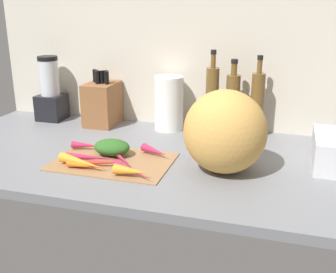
% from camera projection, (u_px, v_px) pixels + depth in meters
% --- Properties ---
extents(ground_plane, '(1.70, 0.80, 0.03)m').
position_uv_depth(ground_plane, '(158.00, 158.00, 1.48)').
color(ground_plane, slate).
extents(wall_back, '(1.70, 0.03, 0.60)m').
position_uv_depth(wall_back, '(185.00, 55.00, 1.73)').
color(wall_back, beige).
rests_on(wall_back, ground_plane).
extents(cutting_board, '(0.40, 0.27, 0.01)m').
position_uv_depth(cutting_board, '(113.00, 161.00, 1.41)').
color(cutting_board, '#997047').
rests_on(cutting_board, ground_plane).
extents(carrot_0, '(0.18, 0.08, 0.02)m').
position_uv_depth(carrot_0, '(104.00, 162.00, 1.36)').
color(carrot_0, red).
rests_on(carrot_0, cutting_board).
extents(carrot_1, '(0.11, 0.04, 0.03)m').
position_uv_depth(carrot_1, '(86.00, 145.00, 1.51)').
color(carrot_1, '#B2264C').
rests_on(carrot_1, cutting_board).
extents(carrot_2, '(0.14, 0.14, 0.02)m').
position_uv_depth(carrot_2, '(121.00, 158.00, 1.40)').
color(carrot_2, '#B2264C').
rests_on(carrot_2, cutting_board).
extents(carrot_3, '(0.14, 0.02, 0.02)m').
position_uv_depth(carrot_3, '(88.00, 166.00, 1.33)').
color(carrot_3, orange).
rests_on(carrot_3, cutting_board).
extents(carrot_4, '(0.17, 0.08, 0.03)m').
position_uv_depth(carrot_4, '(80.00, 162.00, 1.34)').
color(carrot_4, orange).
rests_on(carrot_4, cutting_board).
extents(carrot_5, '(0.16, 0.11, 0.02)m').
position_uv_depth(carrot_5, '(132.00, 171.00, 1.29)').
color(carrot_5, '#B2264C').
rests_on(carrot_5, cutting_board).
extents(carrot_6, '(0.12, 0.08, 0.03)m').
position_uv_depth(carrot_6, '(155.00, 151.00, 1.44)').
color(carrot_6, '#B2264C').
rests_on(carrot_6, cutting_board).
extents(carrot_7, '(0.18, 0.05, 0.03)m').
position_uv_depth(carrot_7, '(92.00, 157.00, 1.39)').
color(carrot_7, '#B2264C').
rests_on(carrot_7, cutting_board).
extents(carrot_8, '(0.11, 0.04, 0.03)m').
position_uv_depth(carrot_8, '(131.00, 171.00, 1.28)').
color(carrot_8, orange).
rests_on(carrot_8, cutting_board).
extents(carrot_greens_pile, '(0.13, 0.10, 0.05)m').
position_uv_depth(carrot_greens_pile, '(112.00, 147.00, 1.45)').
color(carrot_greens_pile, '#2D6023').
rests_on(carrot_greens_pile, cutting_board).
extents(winter_squash, '(0.26, 0.25, 0.27)m').
position_uv_depth(winter_squash, '(225.00, 132.00, 1.30)').
color(winter_squash, gold).
rests_on(winter_squash, ground_plane).
extents(knife_block, '(0.12, 0.17, 0.24)m').
position_uv_depth(knife_block, '(102.00, 103.00, 1.80)').
color(knife_block, brown).
rests_on(knife_block, ground_plane).
extents(blender_appliance, '(0.11, 0.11, 0.29)m').
position_uv_depth(blender_appliance, '(51.00, 93.00, 1.86)').
color(blender_appliance, black).
rests_on(blender_appliance, ground_plane).
extents(paper_towel_roll, '(0.12, 0.12, 0.22)m').
position_uv_depth(paper_towel_roll, '(169.00, 103.00, 1.72)').
color(paper_towel_roll, white).
rests_on(paper_towel_roll, ground_plane).
extents(bottle_0, '(0.05, 0.05, 0.34)m').
position_uv_depth(bottle_0, '(212.00, 101.00, 1.64)').
color(bottle_0, brown).
rests_on(bottle_0, ground_plane).
extents(bottle_1, '(0.06, 0.06, 0.31)m').
position_uv_depth(bottle_1, '(232.00, 104.00, 1.64)').
color(bottle_1, brown).
rests_on(bottle_1, ground_plane).
extents(bottle_2, '(0.05, 0.05, 0.32)m').
position_uv_depth(bottle_2, '(257.00, 104.00, 1.62)').
color(bottle_2, brown).
rests_on(bottle_2, ground_plane).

